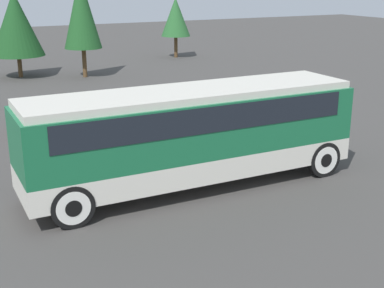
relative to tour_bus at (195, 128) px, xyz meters
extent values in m
plane|color=#423F3D|center=(-0.10, 0.00, -1.91)|extent=(120.00, 120.00, 0.00)
cube|color=silver|center=(-0.10, 0.00, -1.04)|extent=(10.55, 2.53, 0.73)
cube|color=#19663D|center=(-0.10, 0.00, 0.17)|extent=(10.55, 2.53, 1.70)
cube|color=black|center=(-0.10, 0.00, 0.58)|extent=(9.28, 2.57, 0.76)
cube|color=beige|center=(-0.10, 0.00, 1.13)|extent=(10.33, 2.33, 0.22)
cube|color=#19663D|center=(5.03, 0.00, -0.07)|extent=(0.36, 2.43, 1.94)
cylinder|color=black|center=(4.22, -1.16, -1.32)|extent=(1.19, 0.28, 1.19)
cylinder|color=silver|center=(4.22, -1.16, -1.32)|extent=(0.93, 0.30, 0.93)
cylinder|color=black|center=(4.22, -1.16, -1.32)|extent=(0.45, 0.32, 0.45)
cylinder|color=black|center=(4.22, 1.16, -1.32)|extent=(1.19, 0.28, 1.19)
cylinder|color=silver|center=(4.22, 1.16, -1.32)|extent=(0.93, 0.30, 0.93)
cylinder|color=black|center=(4.22, 1.16, -1.32)|extent=(0.45, 0.32, 0.45)
cylinder|color=black|center=(-4.23, -1.16, -1.32)|extent=(1.19, 0.28, 1.19)
cylinder|color=silver|center=(-4.23, -1.16, -1.32)|extent=(0.93, 0.30, 0.93)
cylinder|color=black|center=(-4.23, -1.16, -1.32)|extent=(0.45, 0.32, 0.45)
cylinder|color=black|center=(-4.23, 1.16, -1.32)|extent=(1.19, 0.28, 1.19)
cylinder|color=silver|center=(-4.23, 1.16, -1.32)|extent=(0.93, 0.30, 0.93)
cylinder|color=black|center=(-4.23, 1.16, -1.32)|extent=(0.45, 0.32, 0.45)
cube|color=black|center=(0.48, 4.66, -1.34)|extent=(4.59, 1.77, 0.65)
cube|color=black|center=(0.29, 4.66, -0.75)|extent=(2.39, 1.59, 0.52)
cylinder|color=black|center=(2.30, 3.87, -1.58)|extent=(0.68, 0.22, 0.68)
cylinder|color=black|center=(2.30, 3.87, -1.58)|extent=(0.26, 0.26, 0.26)
cylinder|color=black|center=(2.30, 5.46, -1.58)|extent=(0.68, 0.22, 0.68)
cylinder|color=black|center=(2.30, 5.46, -1.58)|extent=(0.26, 0.26, 0.26)
cylinder|color=black|center=(-1.34, 3.87, -1.58)|extent=(0.68, 0.22, 0.68)
cylinder|color=black|center=(-1.34, 3.87, -1.58)|extent=(0.26, 0.26, 0.26)
cylinder|color=black|center=(-1.34, 5.46, -1.58)|extent=(0.68, 0.22, 0.68)
cylinder|color=black|center=(-1.34, 5.46, -1.58)|extent=(0.26, 0.26, 0.26)
cube|color=maroon|center=(-1.34, 8.61, -1.36)|extent=(4.54, 1.73, 0.62)
cube|color=black|center=(-1.52, 8.61, -0.82)|extent=(2.36, 1.56, 0.45)
cylinder|color=black|center=(0.47, 7.83, -1.59)|extent=(0.66, 0.22, 0.66)
cylinder|color=black|center=(0.47, 7.83, -1.59)|extent=(0.25, 0.26, 0.25)
cylinder|color=black|center=(0.47, 9.39, -1.59)|extent=(0.66, 0.22, 0.66)
cylinder|color=black|center=(0.47, 9.39, -1.59)|extent=(0.25, 0.26, 0.25)
cylinder|color=black|center=(-3.16, 7.83, -1.59)|extent=(0.66, 0.22, 0.66)
cylinder|color=black|center=(-3.16, 7.83, -1.59)|extent=(0.25, 0.26, 0.25)
cylinder|color=black|center=(-3.16, 9.39, -1.59)|extent=(0.66, 0.22, 0.66)
cylinder|color=black|center=(-3.16, 9.39, -1.59)|extent=(0.25, 0.26, 0.25)
cylinder|color=brown|center=(11.58, 25.96, -1.05)|extent=(0.28, 0.28, 1.73)
cone|color=#28602D|center=(11.58, 25.96, 1.35)|extent=(2.36, 2.36, 3.07)
cylinder|color=brown|center=(2.34, 20.51, -0.96)|extent=(0.28, 0.28, 1.91)
cone|color=#1E5123|center=(2.34, 20.51, 2.35)|extent=(2.43, 2.43, 4.72)
cylinder|color=brown|center=(-1.49, 22.44, -1.21)|extent=(0.28, 0.28, 1.41)
cone|color=#19471E|center=(-1.49, 22.44, 1.56)|extent=(3.41, 3.41, 4.13)
camera|label=1|loc=(-7.27, -14.14, 4.49)|focal=50.00mm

